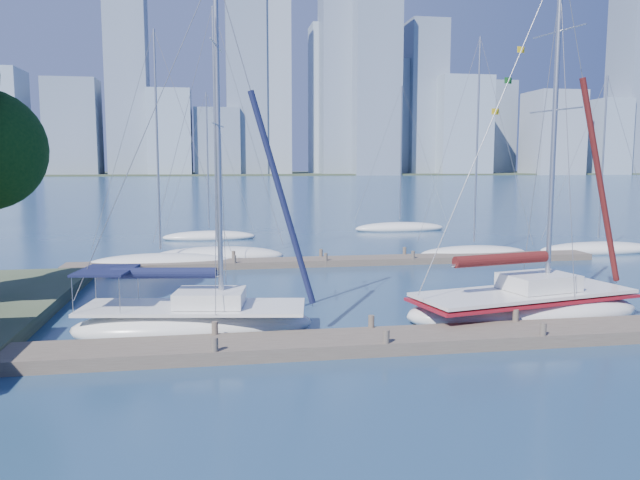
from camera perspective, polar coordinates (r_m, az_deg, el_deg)
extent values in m
plane|color=navy|center=(19.73, 5.34, -9.75)|extent=(700.00, 700.00, 0.00)
cube|color=#50443B|center=(19.67, 5.35, -9.20)|extent=(26.00, 2.00, 0.40)
cube|color=#50443B|center=(35.37, 1.90, -1.94)|extent=(30.00, 1.80, 0.36)
cube|color=#38472D|center=(338.34, -8.60, 5.97)|extent=(800.00, 100.00, 1.50)
ellipsoid|color=silver|center=(21.58, -11.44, -7.75)|extent=(8.30, 3.82, 1.40)
cube|color=silver|center=(21.43, -11.49, -6.06)|extent=(7.69, 3.52, 0.11)
cube|color=silver|center=(21.26, -10.02, -5.22)|extent=(2.48, 2.03, 0.51)
cylinder|color=silver|center=(20.73, -9.29, 8.84)|extent=(0.17, 0.17, 10.88)
cylinder|color=silver|center=(21.41, -14.08, -3.20)|extent=(3.76, 0.68, 0.09)
cylinder|color=#101637|center=(21.40, -14.09, -2.95)|extent=(3.50, 0.91, 0.37)
cube|color=#101637|center=(21.91, -18.98, -2.64)|extent=(2.01, 2.46, 0.07)
ellipsoid|color=silver|center=(24.18, 18.10, -6.30)|extent=(9.31, 4.72, 1.56)
cube|color=silver|center=(24.03, 18.16, -4.60)|extent=(8.62, 4.35, 0.12)
cube|color=silver|center=(24.36, 19.33, -3.62)|extent=(2.84, 2.38, 0.57)
cylinder|color=silver|center=(24.28, 20.63, 9.65)|extent=(0.19, 0.19, 11.89)
cylinder|color=silver|center=(23.16, 16.24, -1.95)|extent=(4.14, 0.99, 0.10)
cylinder|color=#4B1310|center=(23.14, 16.25, -1.70)|extent=(3.88, 1.22, 0.42)
cube|color=maroon|center=(24.06, 18.15, -5.02)|extent=(8.82, 4.50, 0.10)
ellipsoid|color=silver|center=(35.67, -14.33, -2.05)|extent=(8.21, 4.03, 1.09)
cylinder|color=silver|center=(35.26, -14.66, 8.73)|extent=(0.12, 0.12, 11.78)
ellipsoid|color=silver|center=(37.06, -9.35, -1.55)|extent=(8.16, 4.42, 1.24)
cylinder|color=silver|center=(36.71, -9.59, 10.18)|extent=(0.13, 0.13, 13.30)
ellipsoid|color=silver|center=(39.28, 13.88, -1.24)|extent=(7.06, 4.72, 1.02)
cylinder|color=silver|center=(38.91, 14.17, 8.75)|extent=(0.11, 0.11, 12.15)
ellipsoid|color=silver|center=(43.63, 24.07, -0.83)|extent=(7.97, 2.10, 1.05)
cylinder|color=silver|center=(43.28, 24.46, 6.83)|extent=(0.11, 0.11, 10.12)
ellipsoid|color=silver|center=(47.72, -10.09, 0.27)|extent=(7.16, 3.98, 0.95)
cylinder|color=silver|center=(47.40, -10.24, 7.14)|extent=(0.10, 0.10, 10.02)
ellipsoid|color=silver|center=(53.55, 7.31, 1.07)|extent=(7.98, 4.98, 1.06)
cylinder|color=silver|center=(53.28, 7.41, 7.86)|extent=(0.12, 0.12, 11.12)
cube|color=#8399A9|center=(316.41, -26.65, 9.54)|extent=(13.92, 23.42, 47.37)
cube|color=slate|center=(313.00, -21.64, 9.52)|extent=(23.50, 17.63, 44.11)
cube|color=gray|center=(330.65, -16.99, 8.69)|extent=(13.78, 17.61, 34.18)
cube|color=#8399A9|center=(304.25, -13.53, 9.49)|extent=(19.65, 19.81, 39.74)
cube|color=slate|center=(305.11, -9.37, 8.82)|extent=(21.28, 16.86, 31.65)
cube|color=gray|center=(311.27, -4.62, 14.14)|extent=(19.51, 14.99, 88.87)
cube|color=#8399A9|center=(329.44, 0.60, 12.58)|extent=(16.74, 17.46, 75.36)
cube|color=slate|center=(308.64, 5.07, 14.04)|extent=(21.80, 18.95, 87.22)
cube|color=gray|center=(328.25, 7.84, 10.95)|extent=(15.17, 17.11, 57.25)
cube|color=#8399A9|center=(321.88, 12.85, 10.11)|extent=(25.91, 18.80, 48.09)
cube|color=slate|center=(361.78, 15.70, 9.82)|extent=(17.54, 17.52, 50.05)
cube|color=gray|center=(342.19, 20.48, 9.11)|extent=(24.40, 23.94, 41.69)
cube|color=#8399A9|center=(358.21, 24.73, 8.53)|extent=(15.83, 21.38, 38.28)
cube|color=slate|center=(373.93, 27.20, 12.52)|extent=(25.14, 23.60, 92.98)
cube|color=slate|center=(316.13, -17.31, 17.18)|extent=(18.31, 18.00, 126.34)
cube|color=slate|center=(310.92, -6.77, 13.94)|extent=(18.80, 18.00, 86.94)
cube|color=slate|center=(318.37, 1.65, 16.49)|extent=(17.31, 18.00, 116.28)
cube|color=slate|center=(327.22, 9.59, 12.61)|extent=(18.73, 18.00, 76.31)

